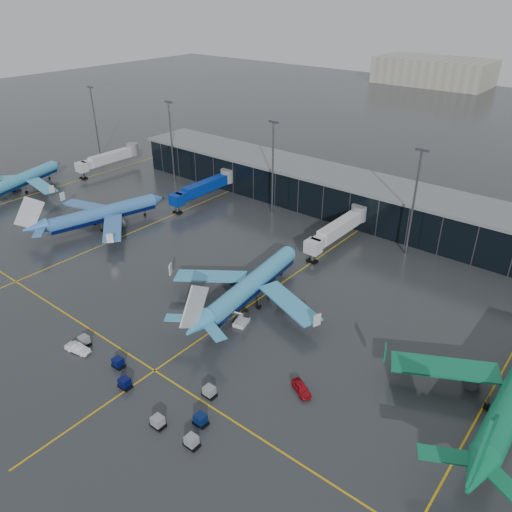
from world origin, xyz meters
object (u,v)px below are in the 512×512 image
Objects in this scene: airliner_arkefly at (102,205)px; airliner_klm_near at (252,274)px; baggage_carts at (152,392)px; mobile_airstair at (241,321)px; airliner_klm_west at (21,173)px; service_van_red at (301,388)px; service_van_white at (78,348)px.

airliner_klm_near is at bearing 10.72° from airliner_arkefly.
baggage_carts is at bearing -87.56° from airliner_klm_near.
airliner_arkefly is 10.71× the size of mobile_airstair.
airliner_klm_west is 0.96× the size of airliner_arkefly.
service_van_white reaches higher than service_van_red.
mobile_airstair is at bearing 97.16° from service_van_red.
airliner_klm_west is 0.94× the size of airliner_klm_near.
airliner_klm_near is 8.53× the size of service_van_white.
airliner_klm_near reaches higher than service_van_white.
mobile_airstair is 20.46m from service_van_red.
airliner_klm_west is at bearing -166.64° from airliner_arkefly.
airliner_klm_near is 8.97× the size of service_van_red.
service_van_white is at bearing -40.78° from airliner_klm_west.
airliner_arkefly is 77.50m from service_van_red.
mobile_airstair is (3.55, -7.63, -5.38)m from airliner_klm_near.
mobile_airstair is at bearing 93.46° from baggage_carts.
mobile_airstair reaches higher than service_van_white.
airliner_klm_west is 88.30m from service_van_white.
baggage_carts is 7.39× the size of service_van_red.
airliner_arkefly is 0.98× the size of airliner_klm_near.
airliner_arkefly is at bearing 170.25° from airliner_klm_near.
airliner_klm_near reaches higher than airliner_klm_west.
airliner_arkefly is at bearing 36.04° from service_van_white.
airliner_klm_near is at bearing -19.40° from airliner_klm_west.
mobile_airstair is at bearing -47.67° from service_van_white.
service_van_white is at bearing 143.96° from service_van_red.
airliner_klm_west is 1.14× the size of baggage_carts.
service_van_red is (22.49, -15.37, -5.39)m from airliner_klm_near.
airliner_klm_near is 9.98m from mobile_airstair.
airliner_klm_west is 94.33m from airliner_klm_near.
airliner_arkefly is at bearing 149.93° from baggage_carts.
service_van_white is at bearing -27.48° from airliner_arkefly.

